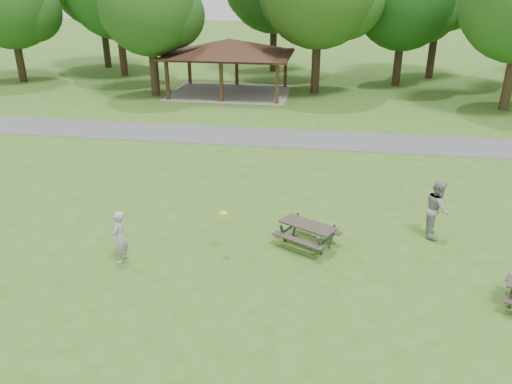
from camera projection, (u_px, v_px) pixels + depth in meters
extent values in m
plane|color=#37611B|center=(197.00, 292.00, 13.56)|extent=(160.00, 160.00, 0.00)
cube|color=#4C4D4F|center=(266.00, 137.00, 26.20)|extent=(120.00, 3.20, 0.02)
cube|color=#321B12|center=(167.00, 80.00, 33.35)|extent=(0.22, 0.22, 2.60)
cube|color=#3C2115|center=(189.00, 67.00, 38.23)|extent=(0.22, 0.22, 2.60)
cube|color=#362213|center=(221.00, 82.00, 32.83)|extent=(0.22, 0.22, 2.60)
cube|color=#3C2015|center=(237.00, 68.00, 37.71)|extent=(0.22, 0.22, 2.60)
cube|color=#3D2816|center=(277.00, 84.00, 32.31)|extent=(0.22, 0.22, 2.60)
cube|color=#392314|center=(285.00, 69.00, 37.19)|extent=(0.22, 0.22, 2.60)
cube|color=black|center=(229.00, 55.00, 34.71)|extent=(8.60, 6.60, 0.16)
pyramid|color=black|center=(229.00, 46.00, 34.48)|extent=(7.01, 7.01, 1.00)
cube|color=gray|center=(230.00, 93.00, 35.79)|extent=(8.40, 6.40, 0.03)
cylinder|color=black|center=(20.00, 60.00, 38.86)|extent=(0.60, 0.60, 3.32)
sphere|color=#194914|center=(9.00, 2.00, 37.16)|extent=(6.80, 6.80, 6.80)
sphere|color=#174313|center=(32.00, 12.00, 37.49)|extent=(4.42, 4.42, 4.42)
cylinder|color=#301E15|center=(122.00, 52.00, 40.94)|extent=(0.60, 0.60, 3.85)
cylinder|color=#2F2014|center=(154.00, 70.00, 34.43)|extent=(0.60, 0.60, 3.50)
sphere|color=#194413|center=(149.00, 5.00, 32.72)|extent=(6.60, 6.60, 6.60)
sphere|color=#173F12|center=(173.00, 15.00, 33.05)|extent=(4.29, 4.29, 4.29)
sphere|color=#174714|center=(129.00, 13.00, 32.93)|extent=(3.96, 3.96, 3.96)
cylinder|color=black|center=(316.00, 64.00, 35.04)|extent=(0.60, 0.60, 4.02)
sphere|color=#1D4C15|center=(346.00, 0.00, 33.35)|extent=(5.20, 5.20, 5.20)
cylinder|color=black|center=(398.00, 62.00, 37.48)|extent=(0.60, 0.60, 3.43)
sphere|color=#123F12|center=(405.00, 1.00, 35.72)|extent=(7.00, 7.00, 7.00)
sphere|color=#1B4814|center=(426.00, 11.00, 36.06)|extent=(4.55, 4.55, 4.55)
sphere|color=#184D16|center=(384.00, 9.00, 35.95)|extent=(4.20, 4.20, 4.20)
cylinder|color=#312415|center=(509.00, 79.00, 30.70)|extent=(0.60, 0.60, 3.78)
sphere|color=#194313|center=(498.00, 9.00, 29.06)|extent=(4.44, 4.44, 4.44)
cylinder|color=black|center=(106.00, 42.00, 44.41)|extent=(0.60, 0.60, 4.38)
cylinder|color=black|center=(273.00, 47.00, 42.81)|extent=(0.60, 0.60, 4.13)
cylinder|color=#2F1E15|center=(432.00, 49.00, 40.00)|extent=(0.60, 0.60, 4.55)
cube|color=#2F2822|center=(308.00, 225.00, 15.61)|extent=(1.88, 1.43, 0.05)
cube|color=#322824|center=(297.00, 240.00, 15.30)|extent=(1.67, 1.04, 0.04)
cube|color=#2E2721|center=(317.00, 226.00, 16.15)|extent=(1.67, 1.04, 0.04)
cube|color=#3A3A3C|center=(283.00, 233.00, 15.85)|extent=(0.22, 0.35, 0.76)
cube|color=#38383A|center=(295.00, 225.00, 16.39)|extent=(0.22, 0.35, 0.76)
cube|color=#3E3E41|center=(289.00, 228.00, 16.11)|extent=(0.72, 1.29, 0.05)
cube|color=#414143|center=(320.00, 246.00, 15.12)|extent=(0.22, 0.35, 0.76)
cube|color=#404043|center=(332.00, 237.00, 15.66)|extent=(0.22, 0.35, 0.76)
cube|color=#434245|center=(326.00, 241.00, 15.38)|extent=(0.72, 1.29, 0.05)
cube|color=#404042|center=(512.00, 300.00, 12.69)|extent=(0.16, 0.34, 0.71)
cube|color=#414144|center=(512.00, 286.00, 13.24)|extent=(0.16, 0.34, 0.71)
cube|color=#444346|center=(512.00, 292.00, 12.95)|extent=(0.46, 1.28, 0.04)
cylinder|color=yellow|center=(223.00, 213.00, 14.93)|extent=(0.28, 0.28, 0.02)
imported|color=#ACACAF|center=(120.00, 237.00, 14.70)|extent=(0.42, 0.62, 1.64)
imported|color=gray|center=(437.00, 208.00, 16.12)|extent=(0.79, 0.98, 1.93)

